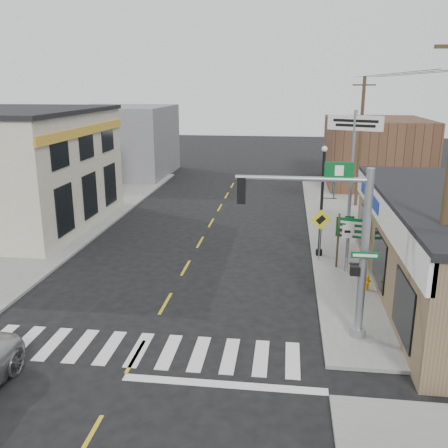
# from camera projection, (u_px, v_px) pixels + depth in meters

# --- Properties ---
(ground) EXTENTS (140.00, 140.00, 0.00)m
(ground) POSITION_uv_depth(u_px,v_px,m) (136.00, 356.00, 15.99)
(ground) COLOR black
(ground) RESTS_ON ground
(sidewalk_right) EXTENTS (6.00, 38.00, 0.13)m
(sidewalk_right) POSITION_uv_depth(u_px,v_px,m) (365.00, 242.00, 27.29)
(sidewalk_right) COLOR gray
(sidewalk_right) RESTS_ON ground
(sidewalk_left) EXTENTS (6.00, 38.00, 0.13)m
(sidewalk_left) POSITION_uv_depth(u_px,v_px,m) (53.00, 230.00, 29.48)
(sidewalk_left) COLOR gray
(sidewalk_left) RESTS_ON ground
(center_line) EXTENTS (0.12, 56.00, 0.01)m
(center_line) POSITION_uv_depth(u_px,v_px,m) (186.00, 268.00, 23.63)
(center_line) COLOR gold
(center_line) RESTS_ON ground
(crosswalk) EXTENTS (11.00, 2.20, 0.01)m
(crosswalk) POSITION_uv_depth(u_px,v_px,m) (139.00, 350.00, 16.37)
(crosswalk) COLOR silver
(crosswalk) RESTS_ON ground
(bldg_distant_right) EXTENTS (8.00, 10.00, 5.60)m
(bldg_distant_right) POSITION_uv_depth(u_px,v_px,m) (375.00, 152.00, 42.40)
(bldg_distant_right) COLOR brown
(bldg_distant_right) RESTS_ON ground
(bldg_distant_left) EXTENTS (9.00, 10.00, 6.40)m
(bldg_distant_left) POSITION_uv_depth(u_px,v_px,m) (121.00, 141.00, 47.01)
(bldg_distant_left) COLOR slate
(bldg_distant_left) RESTS_ON ground
(traffic_signal_pole) EXTENTS (4.69, 0.37, 5.94)m
(traffic_signal_pole) POSITION_uv_depth(u_px,v_px,m) (343.00, 236.00, 16.15)
(traffic_signal_pole) COLOR gray
(traffic_signal_pole) RESTS_ON sidewalk_right
(guide_sign) EXTENTS (1.48, 0.13, 2.58)m
(guide_sign) POSITION_uv_depth(u_px,v_px,m) (352.00, 233.00, 22.84)
(guide_sign) COLOR #463420
(guide_sign) RESTS_ON sidewalk_right
(fire_hydrant) EXTENTS (0.20, 0.20, 0.64)m
(fire_hydrant) POSITION_uv_depth(u_px,v_px,m) (367.00, 282.00, 20.73)
(fire_hydrant) COLOR orange
(fire_hydrant) RESTS_ON sidewalk_right
(ped_crossing_sign) EXTENTS (0.98, 0.07, 2.53)m
(ped_crossing_sign) POSITION_uv_depth(u_px,v_px,m) (321.00, 225.00, 23.85)
(ped_crossing_sign) COLOR gray
(ped_crossing_sign) RESTS_ON sidewalk_right
(lamp_post) EXTENTS (0.71, 0.56, 5.46)m
(lamp_post) POSITION_uv_depth(u_px,v_px,m) (323.00, 193.00, 24.13)
(lamp_post) COLOR black
(lamp_post) RESTS_ON sidewalk_right
(dance_center_sign) EXTENTS (3.23, 0.20, 6.86)m
(dance_center_sign) POSITION_uv_depth(u_px,v_px,m) (354.00, 140.00, 28.71)
(dance_center_sign) COLOR gray
(dance_center_sign) RESTS_ON sidewalk_right
(bare_tree) EXTENTS (2.17, 2.17, 4.35)m
(bare_tree) POSITION_uv_depth(u_px,v_px,m) (444.00, 230.00, 17.23)
(bare_tree) COLOR black
(bare_tree) RESTS_ON sidewalk_right
(shrub_front) EXTENTS (1.31, 1.31, 0.98)m
(shrub_front) POSITION_uv_depth(u_px,v_px,m) (442.00, 319.00, 17.13)
(shrub_front) COLOR #1C3A17
(shrub_front) RESTS_ON sidewalk_right
(shrub_back) EXTENTS (1.23, 1.23, 0.92)m
(shrub_back) POSITION_uv_depth(u_px,v_px,m) (421.00, 284.00, 20.22)
(shrub_back) COLOR black
(shrub_back) RESTS_ON sidewalk_right
(utility_pole_near) EXTENTS (1.73, 0.26, 9.95)m
(utility_pole_near) POSITION_uv_depth(u_px,v_px,m) (448.00, 192.00, 15.18)
(utility_pole_near) COLOR #452C21
(utility_pole_near) RESTS_ON sidewalk_right
(utility_pole_far) EXTENTS (1.53, 0.23, 8.77)m
(utility_pole_far) POSITION_uv_depth(u_px,v_px,m) (360.00, 141.00, 34.01)
(utility_pole_far) COLOR #452E23
(utility_pole_far) RESTS_ON sidewalk_right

